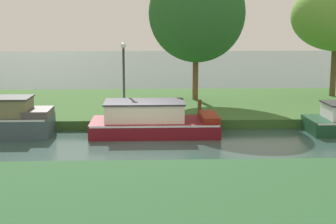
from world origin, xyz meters
name	(u,v)px	position (x,y,z in m)	size (l,w,h in m)	color
ground_plane	(142,141)	(0.00, 0.00, 0.00)	(120.00, 120.00, 0.00)	#2E4A44
riverbank_far	(144,106)	(0.00, 7.00, 0.20)	(72.00, 10.00, 0.40)	#366029
maroon_cruiser	(152,121)	(0.39, 1.20, 0.55)	(5.02, 2.31, 1.34)	maroon
willow_tree_centre	(197,13)	(2.72, 7.17, 4.86)	(4.87, 3.69, 6.96)	brown
lamp_post	(124,70)	(-0.82, 3.49, 2.35)	(0.24, 0.24, 3.14)	#333338
mooring_post_near	(200,108)	(2.43, 2.78, 0.77)	(0.16, 0.16, 0.74)	#543421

